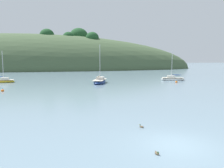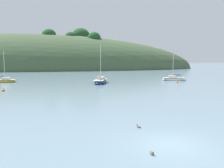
% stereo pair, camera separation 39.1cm
% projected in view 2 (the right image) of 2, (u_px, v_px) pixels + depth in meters
% --- Properties ---
extents(ground_plane, '(400.00, 400.00, 0.00)m').
position_uv_depth(ground_plane, '(172.00, 145.00, 12.74)').
color(ground_plane, slate).
extents(far_shoreline_hill, '(150.00, 36.00, 33.39)m').
position_uv_depth(far_shoreline_hill, '(27.00, 69.00, 95.13)').
color(far_shoreline_hill, '#425638').
rests_on(far_shoreline_hill, ground).
extents(sailboat_navy_dinghy, '(4.70, 1.63, 6.55)m').
position_uv_depth(sailboat_navy_dinghy, '(4.00, 81.00, 45.17)').
color(sailboat_navy_dinghy, gold).
rests_on(sailboat_navy_dinghy, ground).
extents(sailboat_blue_center, '(5.30, 3.50, 7.11)m').
position_uv_depth(sailboat_blue_center, '(174.00, 79.00, 49.00)').
color(sailboat_blue_center, white).
rests_on(sailboat_blue_center, ground).
extents(sailboat_white_near, '(3.92, 6.40, 7.76)m').
position_uv_depth(sailboat_white_near, '(100.00, 81.00, 43.74)').
color(sailboat_white_near, navy).
rests_on(sailboat_white_near, ground).
extents(mooring_buoy_outer, '(0.44, 0.44, 0.54)m').
position_uv_depth(mooring_buoy_outer, '(177.00, 82.00, 44.75)').
color(mooring_buoy_outer, orange).
rests_on(mooring_buoy_outer, ground).
extents(mooring_buoy_inner, '(0.44, 0.44, 0.54)m').
position_uv_depth(mooring_buoy_inner, '(3.00, 90.00, 33.19)').
color(mooring_buoy_inner, orange).
rests_on(mooring_buoy_inner, ground).
extents(duck_straggler, '(0.33, 0.40, 0.24)m').
position_uv_depth(duck_straggler, '(139.00, 127.00, 15.90)').
color(duck_straggler, brown).
rests_on(duck_straggler, ground).
extents(duck_trailing, '(0.18, 0.42, 0.24)m').
position_uv_depth(duck_trailing, '(152.00, 153.00, 11.46)').
color(duck_trailing, brown).
rests_on(duck_trailing, ground).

